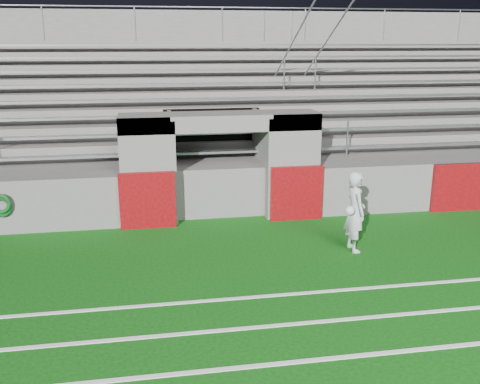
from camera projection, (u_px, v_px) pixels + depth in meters
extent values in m
plane|color=#0B450C|center=(246.00, 273.00, 10.18)|extent=(90.00, 90.00, 0.00)
cube|color=white|center=(285.00, 363.00, 7.33)|extent=(28.00, 0.09, 0.01)
cube|color=white|center=(269.00, 326.00, 8.28)|extent=(28.00, 0.09, 0.01)
cube|color=white|center=(256.00, 297.00, 9.23)|extent=(28.00, 0.09, 0.01)
cube|color=#565452|center=(146.00, 169.00, 12.85)|extent=(1.20, 1.00, 2.60)
cube|color=#565452|center=(291.00, 163.00, 13.43)|extent=(1.20, 1.00, 2.60)
cube|color=black|center=(212.00, 154.00, 14.77)|extent=(2.60, 0.20, 2.50)
cube|color=#565452|center=(172.00, 164.00, 13.54)|extent=(0.10, 2.20, 2.50)
cube|color=#565452|center=(261.00, 161.00, 13.91)|extent=(0.10, 2.20, 2.50)
cube|color=#565452|center=(220.00, 121.00, 12.84)|extent=(4.80, 1.00, 0.40)
cube|color=#565452|center=(204.00, 144.00, 16.83)|extent=(26.00, 8.00, 0.20)
cube|color=#565452|center=(204.00, 163.00, 17.00)|extent=(26.00, 8.00, 1.05)
cube|color=#56070A|center=(148.00, 200.00, 12.49)|extent=(1.30, 0.15, 1.35)
cube|color=#56070A|center=(296.00, 193.00, 13.08)|extent=(1.30, 0.15, 1.35)
cube|color=#56070A|center=(472.00, 187.00, 13.85)|extent=(2.20, 0.15, 1.25)
cube|color=gray|center=(216.00, 152.00, 13.97)|extent=(23.00, 0.28, 0.06)
cube|color=#565452|center=(212.00, 147.00, 14.79)|extent=(24.00, 0.75, 0.38)
cube|color=gray|center=(212.00, 133.00, 14.58)|extent=(23.00, 0.28, 0.06)
cube|color=#565452|center=(209.00, 136.00, 15.45)|extent=(24.00, 0.75, 0.76)
cube|color=gray|center=(209.00, 115.00, 15.19)|extent=(23.00, 0.28, 0.06)
cube|color=#565452|center=(206.00, 125.00, 16.11)|extent=(24.00, 0.75, 1.14)
cube|color=gray|center=(206.00, 99.00, 15.80)|extent=(23.00, 0.28, 0.06)
cube|color=#565452|center=(203.00, 116.00, 16.76)|extent=(24.00, 0.75, 1.52)
cube|color=gray|center=(203.00, 84.00, 16.40)|extent=(23.00, 0.28, 0.06)
cube|color=#565452|center=(201.00, 107.00, 17.42)|extent=(24.00, 0.75, 1.90)
cube|color=gray|center=(200.00, 70.00, 17.01)|extent=(23.00, 0.28, 0.06)
cube|color=#565452|center=(198.00, 98.00, 18.08)|extent=(24.00, 0.75, 2.28)
cube|color=gray|center=(198.00, 57.00, 17.62)|extent=(23.00, 0.28, 0.06)
cube|color=#565452|center=(196.00, 91.00, 18.74)|extent=(24.00, 0.75, 2.66)
cube|color=gray|center=(195.00, 45.00, 18.23)|extent=(23.00, 0.28, 0.06)
cube|color=#565452|center=(194.00, 87.00, 19.37)|extent=(26.00, 0.60, 5.29)
cylinder|color=#A5A8AD|center=(311.00, 140.00, 14.04)|extent=(0.05, 0.05, 1.00)
cylinder|color=#A5A8AD|center=(284.00, 74.00, 16.47)|extent=(0.05, 0.05, 1.00)
cylinder|color=#A5A8AD|center=(264.00, 26.00, 18.90)|extent=(0.05, 0.05, 1.00)
cylinder|color=#A5A8AD|center=(285.00, 58.00, 16.34)|extent=(0.05, 6.02, 3.08)
cylinder|color=#A5A8AD|center=(347.00, 139.00, 14.20)|extent=(0.05, 0.05, 1.00)
cylinder|color=#A5A8AD|center=(315.00, 74.00, 16.63)|extent=(0.05, 0.05, 1.00)
cylinder|color=#A5A8AD|center=(292.00, 26.00, 19.06)|extent=(0.05, 0.05, 1.00)
cylinder|color=#A5A8AD|center=(316.00, 58.00, 16.50)|extent=(0.05, 6.02, 3.08)
cylinder|color=#A5A8AD|center=(43.00, 23.00, 17.67)|extent=(0.05, 0.05, 1.10)
cylinder|color=#A5A8AD|center=(135.00, 23.00, 18.16)|extent=(0.05, 0.05, 1.10)
cylinder|color=#A5A8AD|center=(222.00, 24.00, 18.65)|extent=(0.05, 0.05, 1.10)
cylinder|color=#A5A8AD|center=(305.00, 24.00, 19.13)|extent=(0.05, 0.05, 1.10)
cylinder|color=#A5A8AD|center=(384.00, 25.00, 19.62)|extent=(0.05, 0.05, 1.10)
cylinder|color=#A5A8AD|center=(459.00, 25.00, 20.11)|extent=(0.05, 0.05, 1.10)
cylinder|color=#A5A8AD|center=(193.00, 7.00, 18.33)|extent=(24.00, 0.05, 0.05)
imported|color=#A6AAB0|center=(355.00, 211.00, 11.09)|extent=(0.44, 0.64, 1.71)
sphere|color=silver|center=(350.00, 210.00, 10.73)|extent=(0.19, 0.19, 0.19)
torus|color=#0B3A17|center=(1.00, 207.00, 11.97)|extent=(0.49, 0.09, 0.49)
torus|color=#0E4615|center=(0.00, 204.00, 11.90)|extent=(0.48, 0.09, 0.48)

